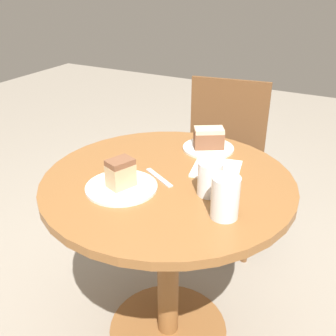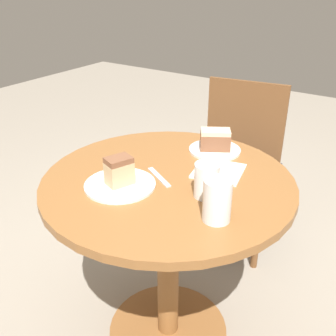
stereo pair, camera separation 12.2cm
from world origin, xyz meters
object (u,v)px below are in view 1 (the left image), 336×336
object	(u,v)px
cake_slice_near	(121,173)
plate_far	(208,148)
glass_lemonade	(210,180)
cake_slice_far	(209,138)
plate_near	(121,187)
chair	(221,158)
glass_water	(225,200)

from	to	relation	value
cake_slice_near	plate_far	bearing A→B (deg)	72.92
glass_lemonade	cake_slice_far	bearing A→B (deg)	113.14
plate_near	plate_far	xyz separation A→B (m)	(0.13, 0.43, -0.00)
glass_lemonade	plate_near	bearing A→B (deg)	-158.76
cake_slice_near	glass_lemonade	bearing A→B (deg)	21.24
plate_near	cake_slice_far	xyz separation A→B (m)	(0.13, 0.43, 0.05)
chair	cake_slice_far	distance (m)	0.65
plate_far	cake_slice_far	xyz separation A→B (m)	(0.00, 0.00, 0.05)
chair	plate_far	size ratio (longest dim) A/B	4.28
plate_near	glass_water	xyz separation A→B (m)	(0.36, 0.00, 0.05)
chair	cake_slice_far	size ratio (longest dim) A/B	6.48
glass_lemonade	glass_water	distance (m)	0.13
plate_near	glass_water	distance (m)	0.36
cake_slice_near	cake_slice_far	bearing A→B (deg)	72.92
chair	glass_water	bearing A→B (deg)	-78.16
plate_near	glass_lemonade	world-z (taller)	glass_lemonade
glass_lemonade	glass_water	world-z (taller)	glass_water
chair	plate_near	size ratio (longest dim) A/B	3.67
chair	glass_water	world-z (taller)	glass_water
cake_slice_far	glass_water	xyz separation A→B (m)	(0.23, -0.42, 0.01)
glass_lemonade	glass_water	xyz separation A→B (m)	(0.09, -0.10, 0.01)
cake_slice_far	glass_lemonade	bearing A→B (deg)	-66.86
plate_far	glass_lemonade	world-z (taller)	glass_lemonade
plate_near	cake_slice_near	distance (m)	0.05
plate_far	cake_slice_far	size ratio (longest dim) A/B	1.51
glass_water	plate_far	bearing A→B (deg)	118.15
plate_near	plate_far	bearing A→B (deg)	72.92
plate_far	glass_water	xyz separation A→B (m)	(0.23, -0.42, 0.05)
plate_far	cake_slice_near	distance (m)	0.45
plate_near	cake_slice_near	xyz separation A→B (m)	(-0.00, 0.00, 0.05)
chair	glass_lemonade	world-z (taller)	chair
cake_slice_near	glass_lemonade	world-z (taller)	glass_lemonade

